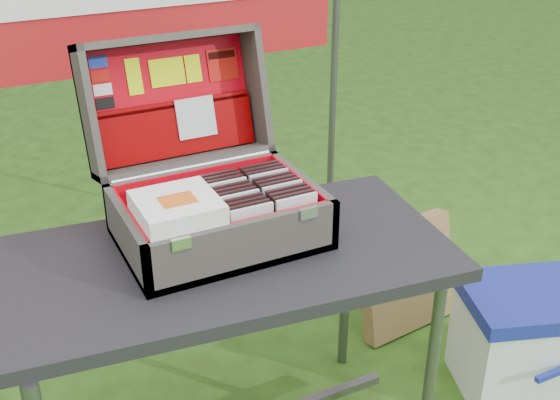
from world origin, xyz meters
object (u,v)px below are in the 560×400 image
suitcase (208,150)px  cardboard_box (407,276)px  table (229,364)px  cooler (526,340)px

suitcase → cardboard_box: 1.23m
table → cardboard_box: table is taller
cooler → cardboard_box: (-0.16, 0.50, 0.02)m
suitcase → cooler: 1.38m
cooler → cardboard_box: bearing=126.5°
table → cooler: bearing=-1.4°
cooler → cardboard_box: 0.53m
cooler → suitcase: bearing=-176.4°
table → cardboard_box: (0.92, 0.35, -0.16)m
table → cooler: 1.11m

